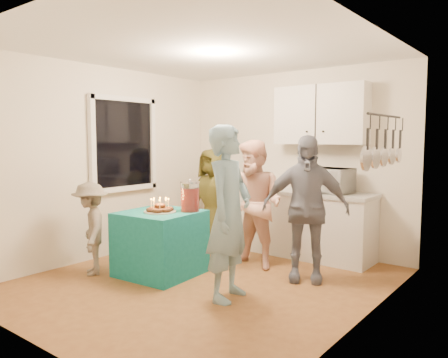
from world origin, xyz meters
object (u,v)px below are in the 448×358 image
Objects in this scene: woman_back_right at (305,208)px; child_near_left at (91,228)px; woman_back_left at (212,198)px; counter at (294,224)px; microwave at (328,180)px; party_table at (160,243)px; woman_back_center at (255,204)px; punch_jar at (190,197)px; man_birthday at (229,213)px.

child_near_left is (-2.12, -1.38, -0.28)m from woman_back_right.
woman_back_left is at bearing 114.82° from child_near_left.
counter is 1.49× the size of woman_back_left.
child_near_left is (-1.46, -2.33, 0.13)m from counter.
microwave reaches higher than party_table.
woman_back_center reaches higher than party_table.
woman_back_center is (1.10, -0.49, 0.07)m from woman_back_left.
counter is at bearing -173.58° from microwave.
counter is at bearing 88.77° from woman_back_center.
counter is 1.22m from woman_back_right.
child_near_left reaches higher than punch_jar.
woman_back_center is 1.45× the size of child_near_left.
punch_jar is 0.21× the size of woman_back_center.
woman_back_right is (0.73, -0.05, 0.03)m from woman_back_center.
man_birthday reaches higher than punch_jar.
child_near_left reaches higher than counter.
punch_jar is 0.19× the size of man_birthday.
counter is 0.82m from microwave.
woman_back_left is at bearing -160.99° from counter.
child_near_left is at bearing -123.71° from microwave.
party_table is 0.76× the size of child_near_left.
woman_back_center is at bearing -15.24° from woman_back_left.
woman_back_left reaches higher than punch_jar.
counter is at bearing -2.20° from man_birthday.
man_birthday is at bearing -22.63° from punch_jar.
man_birthday is 2.15m from woman_back_left.
child_near_left is (-1.39, -1.44, -0.25)m from woman_back_center.
microwave is 1.75m from woman_back_left.
child_near_left is at bearing -173.17° from woman_back_right.
woman_back_left reaches higher than microwave.
microwave is (0.50, 0.00, 0.64)m from counter.
party_table is 1.26m from woman_back_center.
man_birthday is 1.09× the size of woman_back_center.
party_table is at bearing -139.71° from punch_jar.
woman_back_center reaches higher than woman_back_left.
woman_back_center is 2.01m from child_near_left.
woman_back_left is 0.88× the size of woman_back_right.
man_birthday reaches higher than woman_back_left.
microwave is 0.70× the size of party_table.
man_birthday is 1.86m from child_near_left.
man_birthday is at bearing -37.02° from woman_back_left.
child_near_left is at bearing -89.74° from woman_back_left.
woman_back_right reaches higher than punch_jar.
punch_jar is 1.35m from woman_back_right.
counter is at bearing 27.89° from woman_back_left.
woman_back_left is (-0.36, 1.42, 0.36)m from party_table.
man_birthday is 1.06× the size of woman_back_right.
party_table is at bearing -66.75° from woman_back_left.
woman_back_right is at bearing -55.11° from counter.
woman_back_right is (1.83, -0.55, 0.10)m from woman_back_left.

